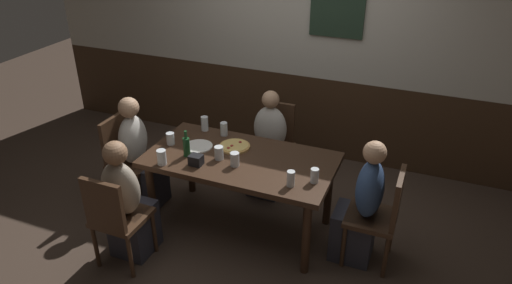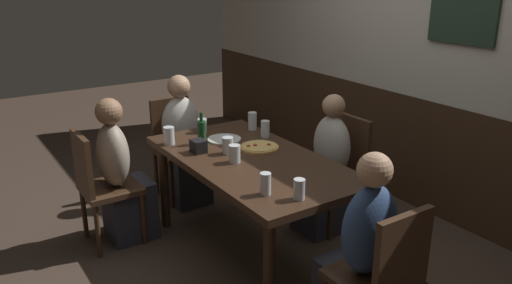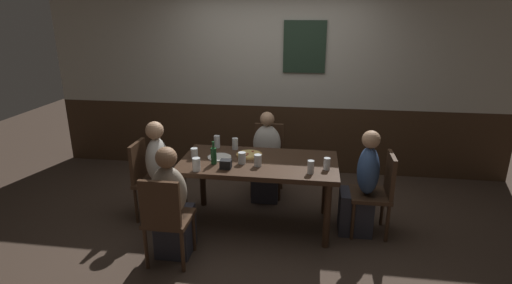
% 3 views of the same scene
% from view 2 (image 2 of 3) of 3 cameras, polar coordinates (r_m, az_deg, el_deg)
% --- Properties ---
extents(ground_plane, '(12.00, 12.00, 0.00)m').
position_cam_2_polar(ground_plane, '(3.81, -0.49, -12.22)').
color(ground_plane, '#423328').
extents(wall_back, '(6.40, 0.13, 2.60)m').
position_cam_2_polar(wall_back, '(4.43, 17.94, 9.35)').
color(wall_back, '#3D2819').
rests_on(wall_back, ground_plane).
extents(dining_table, '(1.64, 0.86, 0.74)m').
position_cam_2_polar(dining_table, '(3.52, -0.52, -3.05)').
color(dining_table, '#382316').
rests_on(dining_table, ground_plane).
extents(chair_head_west, '(0.40, 0.40, 0.88)m').
position_cam_2_polar(chair_head_west, '(4.60, -8.91, -0.03)').
color(chair_head_west, '#422B1C').
rests_on(chair_head_west, ground_plane).
extents(chair_mid_far, '(0.40, 0.40, 0.88)m').
position_cam_2_polar(chair_mid_far, '(4.06, 9.54, -2.63)').
color(chair_mid_far, '#422B1C').
rests_on(chair_mid_far, ground_plane).
extents(chair_head_east, '(0.40, 0.40, 0.88)m').
position_cam_2_polar(chair_head_east, '(2.75, 14.05, -14.14)').
color(chair_head_east, '#422B1C').
rests_on(chair_head_east, ground_plane).
extents(chair_left_near, '(0.40, 0.40, 0.88)m').
position_cam_2_polar(chair_left_near, '(3.88, -17.05, -4.34)').
color(chair_left_near, '#422B1C').
rests_on(chair_left_near, ground_plane).
extents(person_head_west, '(0.37, 0.34, 1.12)m').
position_cam_2_polar(person_head_west, '(4.46, -8.01, -0.90)').
color(person_head_west, '#2D2D38').
rests_on(person_head_west, ground_plane).
extents(person_mid_far, '(0.34, 0.37, 1.09)m').
position_cam_2_polar(person_mid_far, '(3.98, 7.75, -3.72)').
color(person_mid_far, '#2D2D38').
rests_on(person_mid_far, ground_plane).
extents(person_head_east, '(0.37, 0.34, 1.12)m').
position_cam_2_polar(person_head_east, '(2.86, 11.56, -13.24)').
color(person_head_east, '#2D2D38').
rests_on(person_head_east, ground_plane).
extents(person_left_near, '(0.34, 0.37, 1.11)m').
position_cam_2_polar(person_left_near, '(3.93, -14.73, -4.28)').
color(person_left_near, '#2D2D38').
rests_on(person_left_near, ground_plane).
extents(pizza, '(0.28, 0.28, 0.03)m').
position_cam_2_polar(pizza, '(3.66, 0.38, -0.56)').
color(pizza, tan).
rests_on(pizza, dining_table).
extents(beer_glass_tall, '(0.08, 0.08, 0.12)m').
position_cam_2_polar(beer_glass_tall, '(3.39, -2.40, -1.40)').
color(beer_glass_tall, silver).
rests_on(beer_glass_tall, dining_table).
extents(pint_glass_pale, '(0.07, 0.07, 0.13)m').
position_cam_2_polar(pint_glass_pale, '(3.89, 1.03, 1.33)').
color(pint_glass_pale, silver).
rests_on(pint_glass_pale, dining_table).
extents(pint_glass_stout, '(0.08, 0.08, 0.12)m').
position_cam_2_polar(pint_glass_stout, '(3.55, -3.16, -0.49)').
color(pint_glass_stout, silver).
rests_on(pint_glass_stout, dining_table).
extents(beer_glass_half, '(0.07, 0.07, 0.12)m').
position_cam_2_polar(beer_glass_half, '(2.87, 4.84, -5.43)').
color(beer_glass_half, silver).
rests_on(beer_glass_half, dining_table).
extents(highball_clear, '(0.06, 0.06, 0.13)m').
position_cam_2_polar(highball_clear, '(2.92, 1.07, -4.85)').
color(highball_clear, silver).
rests_on(highball_clear, dining_table).
extents(pint_glass_amber, '(0.07, 0.07, 0.11)m').
position_cam_2_polar(pint_glass_amber, '(4.03, -6.01, 1.73)').
color(pint_glass_amber, silver).
rests_on(pint_glass_amber, dining_table).
extents(tumbler_short, '(0.08, 0.08, 0.13)m').
position_cam_2_polar(tumbler_short, '(3.79, -9.67, 0.57)').
color(tumbler_short, silver).
rests_on(tumbler_short, dining_table).
extents(tumbler_water, '(0.07, 0.07, 0.14)m').
position_cam_2_polar(tumbler_water, '(4.07, -0.41, 2.24)').
color(tumbler_water, silver).
rests_on(tumbler_water, dining_table).
extents(beer_bottle_green, '(0.06, 0.06, 0.24)m').
position_cam_2_polar(beer_bottle_green, '(3.75, -6.08, 1.15)').
color(beer_bottle_green, '#194723').
rests_on(beer_bottle_green, dining_table).
extents(plate_white_large, '(0.25, 0.25, 0.01)m').
position_cam_2_polar(plate_white_large, '(3.85, -3.57, 0.31)').
color(plate_white_large, white).
rests_on(plate_white_large, dining_table).
extents(condiment_caddy, '(0.11, 0.09, 0.09)m').
position_cam_2_polar(condiment_caddy, '(3.60, -6.44, -0.46)').
color(condiment_caddy, black).
rests_on(condiment_caddy, dining_table).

